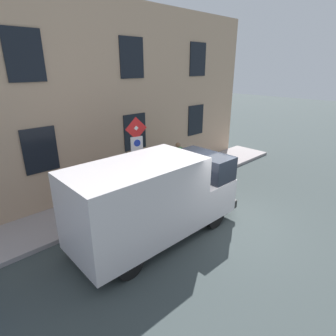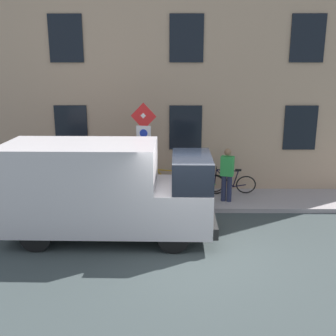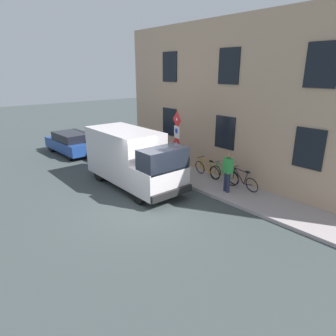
# 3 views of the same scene
# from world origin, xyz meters

# --- Properties ---
(ground_plane) EXTENTS (80.00, 80.00, 0.00)m
(ground_plane) POSITION_xyz_m (0.00, 0.00, 0.00)
(ground_plane) COLOR #384141
(sidewalk_slab) EXTENTS (2.03, 16.14, 0.14)m
(sidewalk_slab) POSITION_xyz_m (3.63, 0.00, 0.07)
(sidewalk_slab) COLOR #9F9696
(sidewalk_slab) RESTS_ON ground_plane
(building_facade) EXTENTS (0.75, 14.14, 7.23)m
(building_facade) POSITION_xyz_m (4.99, 0.00, 3.61)
(building_facade) COLOR tan
(building_facade) RESTS_ON ground_plane
(sign_post_stacked) EXTENTS (0.20, 0.55, 3.06)m
(sign_post_stacked) POSITION_xyz_m (2.82, 1.30, 2.11)
(sign_post_stacked) COLOR #474C47
(sign_post_stacked) RESTS_ON sidewalk_slab
(delivery_van) EXTENTS (2.08, 5.36, 2.50)m
(delivery_van) POSITION_xyz_m (0.92, 2.18, 1.33)
(delivery_van) COLOR silver
(delivery_van) RESTS_ON ground_plane
(bicycle_black) EXTENTS (0.46, 1.72, 0.89)m
(bicycle_black) POSITION_xyz_m (4.10, -1.51, 0.51)
(bicycle_black) COLOR black
(bicycle_black) RESTS_ON sidewalk_slab
(bicycle_green) EXTENTS (0.46, 1.72, 0.89)m
(bicycle_green) POSITION_xyz_m (4.09, -0.49, 0.51)
(bicycle_green) COLOR black
(bicycle_green) RESTS_ON sidewalk_slab
(bicycle_orange) EXTENTS (0.46, 1.72, 0.89)m
(bicycle_orange) POSITION_xyz_m (4.10, 0.52, 0.51)
(bicycle_orange) COLOR black
(bicycle_orange) RESTS_ON sidewalk_slab
(pedestrian) EXTENTS (0.37, 0.46, 1.72)m
(pedestrian) POSITION_xyz_m (3.33, -1.28, 1.07)
(pedestrian) COLOR #262B47
(pedestrian) RESTS_ON sidewalk_slab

